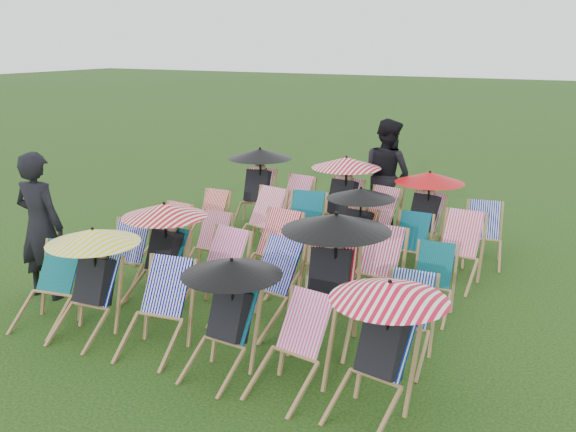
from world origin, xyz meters
The scene contains 33 objects.
ground centered at (0.00, 0.00, 0.00)m, with size 100.00×100.00×0.00m, color black.
deckchair_0 centered at (-1.92, -2.27, 0.45)m, with size 0.73×0.92×0.90m.
deckchair_1 centered at (-1.29, -2.24, 0.64)m, with size 1.03×1.09×1.22m.
deckchair_2 centered at (-0.39, -2.21, 0.47)m, with size 0.73×0.93×0.93m.
deckchair_3 centered at (0.52, -2.26, 0.62)m, with size 0.99×1.04×1.17m.
deckchair_4 centered at (1.25, -2.26, 0.44)m, with size 0.70×0.89×0.89m.
deckchair_5 centered at (2.09, -2.24, 0.65)m, with size 1.04×1.11×1.23m.
deckchair_6 centered at (-1.91, -1.04, 0.44)m, with size 0.73×0.90×0.88m.
deckchair_7 centered at (-1.23, -1.11, 0.66)m, with size 1.06×1.12×1.26m.
deckchair_8 centered at (-0.46, -1.05, 0.48)m, with size 0.73×0.94×0.96m.
deckchair_9 centered at (0.29, -1.11, 0.48)m, with size 0.79×0.99×0.97m.
deckchair_10 centered at (1.10, -1.09, 0.75)m, with size 1.19×1.30×1.42m.
deckchair_11 centered at (1.98, -1.18, 0.43)m, with size 0.61×0.83×0.86m.
deckchair_12 centered at (-2.09, 0.05, 0.42)m, with size 0.64×0.83×0.85m.
deckchair_13 centered at (-1.30, 0.00, 0.41)m, with size 0.58×0.78×0.82m.
deckchair_14 centered at (-0.28, -0.03, 0.49)m, with size 0.74×0.96×0.98m.
deckchair_15 centered at (0.40, 0.08, 0.41)m, with size 0.65×0.82×0.81m.
deckchair_16 centered at (1.21, -0.03, 0.48)m, with size 0.65×0.89×0.95m.
deckchair_17 centered at (1.90, 0.07, 0.41)m, with size 0.59×0.79×0.82m.
deckchair_18 centered at (-2.12, 1.19, 0.41)m, with size 0.56×0.77×0.81m.
deckchair_19 centered at (-1.16, 1.16, 0.48)m, with size 0.79×0.98×0.96m.
deckchair_20 centered at (-0.39, 1.17, 0.48)m, with size 0.77×0.98×0.96m.
deckchair_21 centered at (0.46, 1.21, 0.62)m, with size 0.99×1.04×1.17m.
deckchair_22 centered at (1.24, 1.25, 0.42)m, with size 0.56×0.78×0.84m.
deckchair_23 centered at (1.92, 1.25, 0.47)m, with size 0.66×0.89×0.94m.
deckchair_24 centered at (-1.96, 2.49, 0.72)m, with size 1.14×1.24×1.36m.
deckchair_25 centered at (-1.22, 2.36, 0.46)m, with size 0.70×0.91×0.92m.
deckchair_26 centered at (-0.30, 2.42, 0.72)m, with size 1.14×1.19×1.36m.
deckchair_27 centered at (0.36, 2.27, 0.45)m, with size 0.75×0.93×0.91m.
deckchair_28 centered at (1.12, 2.35, 0.67)m, with size 1.06×1.13×1.26m.
deckchair_29 centered at (2.06, 2.28, 0.43)m, with size 0.72×0.89×0.87m.
person_left centered at (-2.63, -1.69, 0.95)m, with size 0.69×0.45×1.90m, color black.
person_rear centered at (0.21, 3.23, 0.97)m, with size 0.94×0.73×1.94m, color black.
Camera 1 is at (3.78, -7.05, 3.22)m, focal length 40.00 mm.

